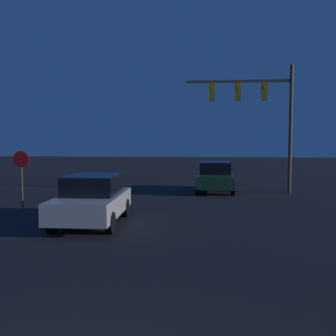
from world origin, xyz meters
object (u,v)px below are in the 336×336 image
object	(u,v)px
traffic_signal_mast	(260,106)
stop_sign	(21,170)
car_far	(215,176)
car_near	(92,199)

from	to	relation	value
traffic_signal_mast	stop_sign	bearing A→B (deg)	-148.76
car_far	traffic_signal_mast	distance (m)	4.26
car_near	stop_sign	world-z (taller)	stop_sign
traffic_signal_mast	car_far	bearing A→B (deg)	171.74
car_near	car_far	distance (m)	9.15
car_far	stop_sign	distance (m)	9.75
car_near	car_far	xyz separation A→B (m)	(4.13, 8.16, 0.00)
car_near	stop_sign	size ratio (longest dim) A/B	1.74
car_near	traffic_signal_mast	bearing A→B (deg)	-130.83
car_near	stop_sign	distance (m)	3.96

